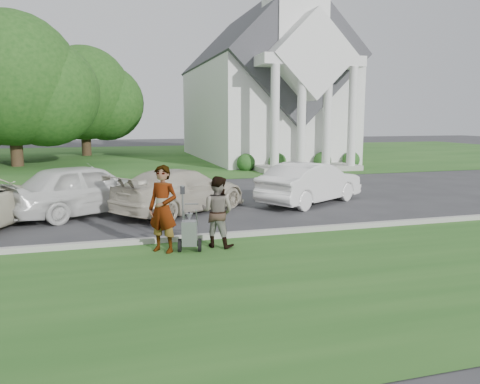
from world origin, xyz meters
name	(u,v)px	position (x,y,z in m)	size (l,w,h in m)	color
ground	(217,245)	(0.00, 0.00, 0.00)	(120.00, 120.00, 0.00)	#333335
grass_strip	(254,286)	(0.00, -3.00, 0.01)	(80.00, 7.00, 0.01)	#23521C
church_lawn	(139,157)	(0.00, 27.00, 0.01)	(80.00, 30.00, 0.01)	#23521C
curb	(212,236)	(0.00, 0.55, 0.07)	(80.00, 0.18, 0.15)	#9E9E93
church	(262,80)	(9.00, 23.11, 5.94)	(9.19, 19.00, 24.10)	white
tree_left	(12,85)	(-8.01, 21.99, 5.11)	(10.63, 8.40, 9.71)	#332316
tree_back	(84,98)	(-4.01, 29.99, 4.73)	(9.61, 7.60, 8.89)	#332316
striping_cart	(190,234)	(-0.75, -0.42, 0.42)	(0.67, 1.13, 0.99)	black
person_left	(163,210)	(-1.33, -0.28, 1.01)	(0.73, 0.48, 2.01)	#999999
person_right	(217,212)	(-0.03, -0.20, 0.86)	(0.83, 0.65, 1.71)	#999999
parking_meter_near	(183,208)	(-0.79, 0.24, 0.93)	(0.11, 0.10, 1.47)	gray
car_b	(86,189)	(-3.18, 4.73, 0.83)	(1.97, 4.90, 1.67)	white
car_c	(181,190)	(-0.18, 4.31, 0.72)	(2.02, 4.97, 1.44)	beige
car_d	(311,183)	(4.61, 4.59, 0.75)	(1.59, 4.57, 1.50)	white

